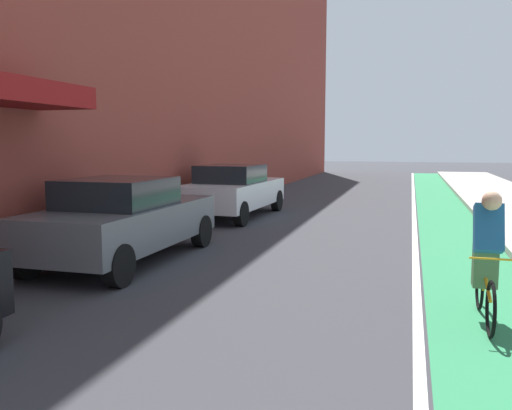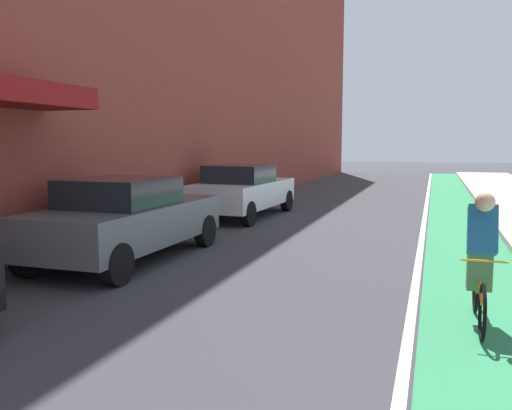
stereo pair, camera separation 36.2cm
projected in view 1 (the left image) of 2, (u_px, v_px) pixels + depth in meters
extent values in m
plane|color=#38383D|center=(338.00, 214.00, 16.18)|extent=(97.25, 97.25, 0.00)
cube|color=#2D8451|center=(443.00, 210.00, 17.21)|extent=(1.60, 44.20, 0.00)
cube|color=white|center=(414.00, 209.00, 17.46)|extent=(0.12, 44.20, 0.00)
cube|color=#595B60|center=(125.00, 224.00, 9.65)|extent=(1.82, 4.37, 0.70)
cube|color=black|center=(118.00, 194.00, 9.37)|extent=(1.60, 1.83, 0.55)
cylinder|color=black|center=(130.00, 228.00, 11.47)|extent=(0.22, 0.66, 0.66)
cylinder|color=black|center=(201.00, 231.00, 11.01)|extent=(0.22, 0.66, 0.66)
cylinder|color=black|center=(26.00, 259.00, 8.36)|extent=(0.22, 0.66, 0.66)
cylinder|color=black|center=(119.00, 266.00, 7.90)|extent=(0.22, 0.66, 0.66)
cube|color=silver|center=(234.00, 194.00, 15.54)|extent=(1.98, 4.54, 0.70)
cube|color=black|center=(231.00, 174.00, 15.26)|extent=(1.67, 1.94, 0.55)
cylinder|color=black|center=(228.00, 199.00, 17.44)|extent=(0.24, 0.67, 0.66)
cylinder|color=black|center=(277.00, 201.00, 16.92)|extent=(0.24, 0.67, 0.66)
cylinder|color=black|center=(183.00, 211.00, 14.24)|extent=(0.24, 0.67, 0.66)
cylinder|color=black|center=(241.00, 214.00, 13.73)|extent=(0.24, 0.67, 0.66)
torus|color=black|center=(491.00, 309.00, 5.85)|extent=(0.04, 0.64, 0.64)
torus|color=black|center=(480.00, 285.00, 6.85)|extent=(0.04, 0.64, 0.64)
cylinder|color=gold|center=(486.00, 278.00, 6.33)|extent=(0.04, 0.96, 0.33)
cylinder|color=gold|center=(484.00, 268.00, 6.49)|extent=(0.04, 0.12, 0.55)
cylinder|color=gold|center=(492.00, 259.00, 5.86)|extent=(0.48, 0.03, 0.02)
cube|color=#4C7247|center=(485.00, 264.00, 6.41)|extent=(0.28, 0.24, 0.56)
cube|color=#1E598C|center=(488.00, 228.00, 6.23)|extent=(0.32, 0.40, 0.60)
sphere|color=tan|center=(492.00, 201.00, 6.05)|extent=(0.22, 0.22, 0.22)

